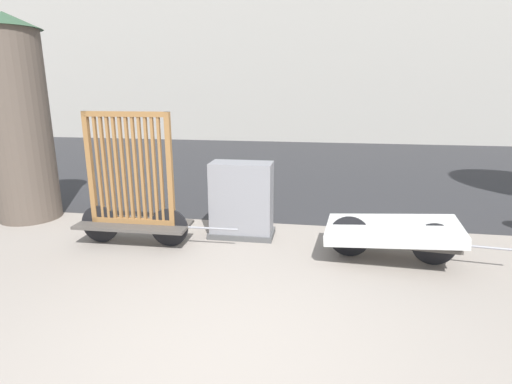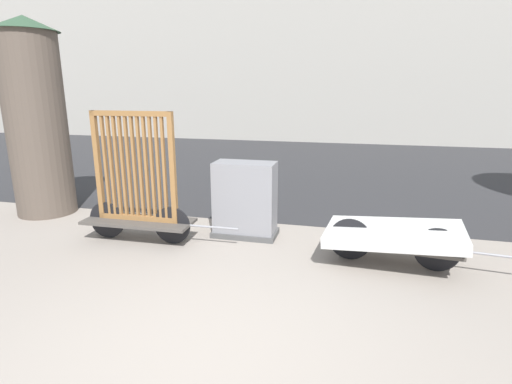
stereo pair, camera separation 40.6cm
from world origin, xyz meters
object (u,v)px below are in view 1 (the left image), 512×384
object	(u,v)px
bike_cart_with_mattress	(392,232)
utility_cabinet	(242,203)
advertising_column	(18,119)
bike_cart_with_bedframe	(132,198)

from	to	relation	value
bike_cart_with_mattress	utility_cabinet	bearing A→B (deg)	170.67
bike_cart_with_mattress	advertising_column	xyz separation A→B (m)	(-5.78, 0.85, 1.28)
bike_cart_with_bedframe	bike_cart_with_mattress	bearing A→B (deg)	-0.78
bike_cart_with_bedframe	advertising_column	xyz separation A→B (m)	(-2.30, 0.85, 0.99)
bike_cart_with_mattress	bike_cart_with_bedframe	bearing A→B (deg)	-173.96
bike_cart_with_mattress	advertising_column	distance (m)	5.98
bike_cart_with_mattress	advertising_column	world-z (taller)	advertising_column
bike_cart_with_mattress	utility_cabinet	xyz separation A→B (m)	(-2.05, 0.56, 0.13)
advertising_column	utility_cabinet	bearing A→B (deg)	-4.35
bike_cart_with_bedframe	bike_cart_with_mattress	world-z (taller)	bike_cart_with_bedframe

